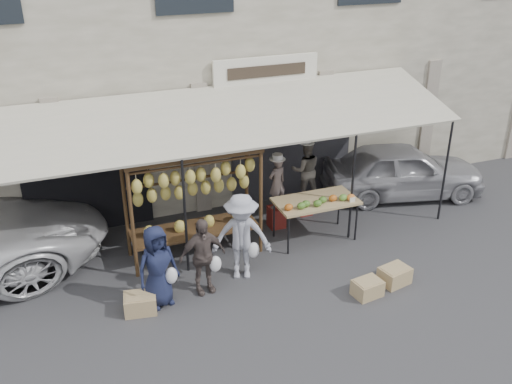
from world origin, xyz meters
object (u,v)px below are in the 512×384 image
(banana_rack, at_px, (193,184))
(vendor_left, at_px, (277,183))
(customer_mid, at_px, (202,256))
(crate_near_a, at_px, (367,288))
(vendor_right, at_px, (306,170))
(crate_near_b, at_px, (395,276))
(sedan, at_px, (402,170))
(produce_table, at_px, (317,202))
(crate_far, at_px, (140,303))
(customer_left, at_px, (157,267))
(customer_right, at_px, (241,237))

(banana_rack, relative_size, vendor_left, 2.24)
(customer_mid, xyz_separation_m, crate_near_a, (2.69, -1.19, -0.58))
(vendor_right, bearing_deg, crate_near_a, 97.89)
(crate_near_b, bearing_deg, sedan, 54.57)
(produce_table, relative_size, crate_near_b, 3.19)
(vendor_left, relative_size, crate_near_b, 2.17)
(crate_far, bearing_deg, vendor_right, 28.34)
(vendor_left, bearing_deg, vendor_right, -173.80)
(produce_table, xyz_separation_m, crate_far, (-3.89, -1.11, -0.72))
(vendor_left, xyz_separation_m, sedan, (3.44, 0.38, -0.39))
(vendor_left, distance_m, crate_far, 3.97)
(crate_near_b, bearing_deg, vendor_left, 113.23)
(sedan, bearing_deg, crate_near_a, 152.70)
(vendor_right, distance_m, crate_near_a, 3.40)
(banana_rack, xyz_separation_m, produce_table, (2.50, -0.32, -0.70))
(crate_far, bearing_deg, crate_near_a, -14.47)
(customer_left, bearing_deg, crate_near_b, -29.22)
(banana_rack, relative_size, customer_left, 1.72)
(produce_table, height_order, customer_left, customer_left)
(customer_left, distance_m, crate_near_b, 4.33)
(crate_near_a, bearing_deg, vendor_left, 100.15)
(vendor_right, height_order, customer_mid, vendor_right)
(banana_rack, xyz_separation_m, crate_far, (-1.40, -1.43, -1.41))
(banana_rack, relative_size, customer_mid, 1.78)
(crate_near_a, relative_size, crate_near_b, 0.93)
(produce_table, height_order, sedan, sedan)
(vendor_left, xyz_separation_m, crate_near_b, (1.19, -2.78, -0.89))
(vendor_left, relative_size, customer_mid, 0.79)
(vendor_right, bearing_deg, customer_left, 42.46)
(vendor_left, relative_size, customer_right, 0.68)
(customer_mid, bearing_deg, vendor_right, 29.17)
(customer_left, bearing_deg, customer_right, -6.73)
(crate_near_a, bearing_deg, customer_mid, 156.13)
(crate_near_b, relative_size, sedan, 0.14)
(produce_table, bearing_deg, customer_left, -164.16)
(vendor_right, bearing_deg, vendor_left, 34.27)
(customer_right, distance_m, sedan, 5.18)
(sedan, bearing_deg, vendor_right, 105.40)
(crate_near_b, height_order, sedan, sedan)
(produce_table, distance_m, vendor_left, 1.00)
(crate_near_a, relative_size, sedan, 0.13)
(produce_table, distance_m, crate_far, 4.11)
(customer_right, xyz_separation_m, crate_near_b, (2.55, -1.23, -0.69))
(crate_near_a, height_order, crate_far, crate_far)
(produce_table, height_order, crate_near_b, produce_table)
(crate_far, distance_m, sedan, 7.19)
(customer_left, xyz_separation_m, crate_far, (-0.36, -0.11, -0.59))
(vendor_left, relative_size, crate_far, 2.15)
(banana_rack, xyz_separation_m, customer_right, (0.59, -1.05, -0.72))
(sedan, bearing_deg, crate_far, 122.86)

